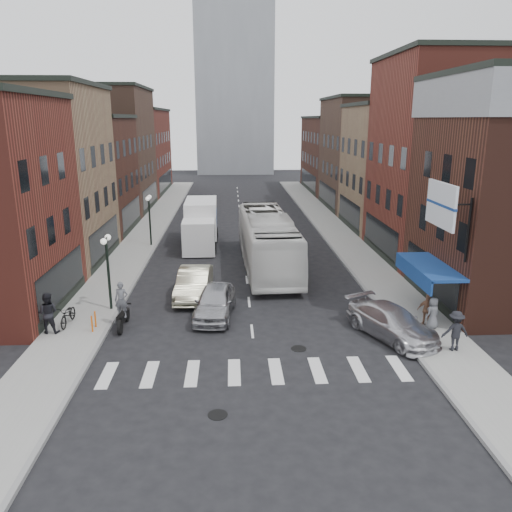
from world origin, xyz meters
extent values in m
plane|color=black|center=(0.00, 0.00, 0.00)|extent=(160.00, 160.00, 0.00)
cube|color=gray|center=(-8.50, 22.00, 0.07)|extent=(3.00, 74.00, 0.15)
cube|color=gray|center=(8.50, 22.00, 0.07)|extent=(3.00, 74.00, 0.15)
cube|color=gray|center=(-7.00, 22.00, 0.00)|extent=(0.20, 74.00, 0.16)
cube|color=gray|center=(7.00, 22.00, 0.00)|extent=(0.20, 74.00, 0.16)
cube|color=silver|center=(0.00, -3.00, 0.00)|extent=(12.00, 2.20, 0.01)
cube|color=black|center=(-10.02, 4.50, 1.60)|extent=(0.08, 7.20, 2.20)
cube|color=#926E51|center=(-15.00, 14.00, 6.00)|extent=(10.00, 10.00, 12.00)
cube|color=black|center=(-10.02, 14.00, 1.60)|extent=(0.08, 8.00, 2.20)
cube|color=black|center=(-15.00, 14.00, 12.15)|extent=(10.30, 10.20, 0.30)
cube|color=#422017|center=(-15.00, 24.00, 5.00)|extent=(10.00, 10.00, 10.00)
cube|color=black|center=(-10.02, 24.00, 1.60)|extent=(0.08, 8.00, 2.20)
cube|color=black|center=(-15.00, 24.00, 10.15)|extent=(10.30, 10.20, 0.30)
cube|color=#4C3126|center=(-15.00, 35.00, 6.50)|extent=(10.00, 12.00, 13.00)
cube|color=black|center=(-10.02, 35.00, 1.60)|extent=(0.08, 9.60, 2.20)
cube|color=black|center=(-15.00, 35.00, 13.15)|extent=(10.30, 12.20, 0.30)
cube|color=maroon|center=(-15.00, 49.00, 5.50)|extent=(10.00, 16.00, 11.00)
cube|color=black|center=(-10.02, 49.00, 1.60)|extent=(0.08, 12.80, 2.20)
cube|color=black|center=(-15.00, 49.00, 11.15)|extent=(10.30, 16.20, 0.30)
cube|color=black|center=(10.02, 4.50, 1.60)|extent=(0.08, 7.20, 2.20)
cube|color=maroon|center=(15.00, 14.00, 7.00)|extent=(10.00, 10.00, 14.00)
cube|color=black|center=(10.02, 14.00, 1.60)|extent=(0.08, 8.00, 2.20)
cube|color=black|center=(15.00, 14.00, 14.15)|extent=(10.30, 10.20, 0.30)
cube|color=#926E51|center=(15.00, 24.00, 5.50)|extent=(10.00, 10.00, 11.00)
cube|color=black|center=(10.02, 24.00, 1.60)|extent=(0.08, 8.00, 2.20)
cube|color=black|center=(15.00, 24.00, 11.15)|extent=(10.30, 10.20, 0.30)
cube|color=#4C3126|center=(15.00, 35.00, 6.00)|extent=(10.00, 12.00, 12.00)
cube|color=black|center=(10.02, 35.00, 1.60)|extent=(0.08, 9.60, 2.20)
cube|color=black|center=(15.00, 35.00, 12.15)|extent=(10.30, 12.20, 0.30)
cube|color=#422017|center=(15.00, 49.00, 5.00)|extent=(10.00, 16.00, 10.00)
cube|color=black|center=(10.02, 49.00, 1.60)|extent=(0.08, 12.80, 2.20)
cube|color=black|center=(15.00, 49.00, 10.15)|extent=(10.30, 16.20, 0.30)
cube|color=navy|center=(9.10, 2.50, 2.70)|extent=(1.80, 5.00, 0.15)
cube|color=navy|center=(8.25, 2.50, 2.35)|extent=(0.10, 5.00, 0.70)
cylinder|color=black|center=(9.90, 0.50, 5.00)|extent=(0.12, 0.12, 3.00)
cylinder|color=black|center=(9.20, 0.50, 6.20)|extent=(1.40, 0.08, 0.08)
cube|color=silver|center=(8.50, 0.50, 6.20)|extent=(0.12, 3.00, 2.00)
cube|color=#9399A0|center=(0.00, 78.00, 25.00)|extent=(14.00, 14.00, 50.00)
cylinder|color=black|center=(-7.40, 4.00, 2.00)|extent=(0.14, 0.14, 4.00)
cylinder|color=black|center=(-7.40, 4.00, 4.00)|extent=(0.06, 0.90, 0.06)
sphere|color=white|center=(-7.40, 3.55, 3.95)|extent=(0.32, 0.32, 0.32)
sphere|color=white|center=(-7.40, 4.45, 3.95)|extent=(0.32, 0.32, 0.32)
cylinder|color=black|center=(-7.40, 18.00, 2.00)|extent=(0.14, 0.14, 4.00)
cylinder|color=black|center=(-7.40, 18.00, 4.00)|extent=(0.06, 0.90, 0.06)
sphere|color=white|center=(-7.40, 17.55, 3.95)|extent=(0.32, 0.32, 0.32)
sphere|color=white|center=(-7.40, 18.45, 3.95)|extent=(0.32, 0.32, 0.32)
cylinder|color=#D8590C|center=(-7.60, 1.00, 0.55)|extent=(0.08, 0.08, 0.80)
cylinder|color=#D8590C|center=(-7.60, 1.60, 0.55)|extent=(0.08, 0.08, 0.80)
cube|color=white|center=(-3.40, 15.41, 1.35)|extent=(2.45, 2.64, 2.49)
cube|color=black|center=(-3.40, 15.41, 1.60)|extent=(2.46, 1.45, 1.10)
cube|color=white|center=(-3.40, 19.20, 2.09)|extent=(2.60, 5.24, 2.89)
cube|color=navy|center=(-3.40, 19.20, 2.09)|extent=(2.57, 2.05, 1.20)
cube|color=black|center=(-3.40, 19.00, 0.45)|extent=(2.33, 6.53, 0.35)
cylinder|color=black|center=(-4.54, 15.61, 0.45)|extent=(0.28, 0.90, 0.90)
cylinder|color=black|center=(-2.25, 15.61, 0.45)|extent=(0.28, 0.90, 0.90)
cylinder|color=black|center=(-4.54, 19.00, 0.45)|extent=(0.28, 0.90, 0.90)
cylinder|color=black|center=(-2.25, 19.00, 0.45)|extent=(0.28, 0.90, 0.90)
cylinder|color=black|center=(-4.54, 20.99, 0.45)|extent=(0.28, 0.90, 0.90)
cylinder|color=black|center=(-2.25, 20.99, 0.45)|extent=(0.28, 0.90, 0.90)
cylinder|color=black|center=(-6.30, 2.60, 0.36)|extent=(0.15, 0.71, 0.71)
cylinder|color=black|center=(-6.30, 0.98, 0.36)|extent=(0.15, 0.71, 0.71)
cube|color=black|center=(-6.30, 1.79, 0.59)|extent=(0.39, 1.32, 0.38)
cube|color=black|center=(-6.30, 2.39, 1.03)|extent=(0.60, 0.12, 0.06)
imported|color=#55565C|center=(-6.30, 1.68, 1.49)|extent=(0.69, 0.49, 1.78)
imported|color=silver|center=(1.51, 11.81, 1.87)|extent=(3.62, 13.55, 3.75)
imported|color=#A9A9AD|center=(-1.85, 3.00, 0.80)|extent=(2.38, 4.86, 1.60)
imported|color=beige|center=(-3.12, 6.00, 0.83)|extent=(2.03, 5.13, 1.66)
imported|color=silver|center=(6.50, 0.00, 0.74)|extent=(3.98, 5.47, 1.47)
imported|color=black|center=(-9.00, 1.97, 0.66)|extent=(0.73, 1.95, 1.01)
imported|color=black|center=(-9.60, 1.02, 1.14)|extent=(0.97, 0.57, 1.98)
imported|color=black|center=(8.72, -1.75, 1.05)|extent=(1.18, 0.60, 1.80)
imported|color=brown|center=(8.56, 1.00, 0.94)|extent=(1.02, 0.69, 1.59)
imported|color=slate|center=(8.67, 0.58, 0.94)|extent=(0.91, 0.80, 1.57)
camera|label=1|loc=(-0.94, -21.27, 9.93)|focal=35.00mm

